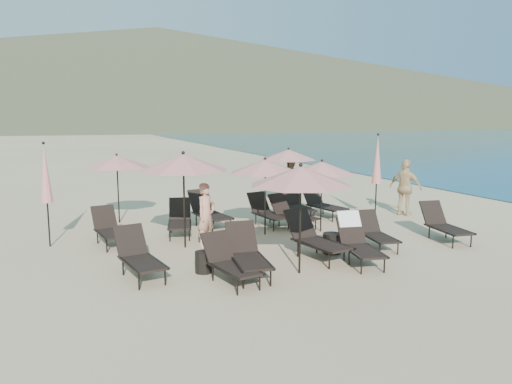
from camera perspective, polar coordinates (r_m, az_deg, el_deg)
name	(u,v)px	position (r m, az deg, el deg)	size (l,w,h in m)	color
ground	(335,260)	(11.61, 9.02, -7.70)	(800.00, 800.00, 0.00)	#D6BA8C
volcanic_headland	(176,76)	(322.31, -9.16, 12.91)	(690.00, 690.00, 55.00)	brown
lounger_0	(139,255)	(10.51, -13.25, -7.07)	(0.86, 1.73, 0.96)	black
lounger_1	(247,253)	(10.35, -1.00, -6.98)	(0.89, 1.79, 0.99)	black
lounger_2	(229,261)	(9.94, -3.08, -7.93)	(0.85, 1.63, 0.89)	black
lounger_3	(315,237)	(11.62, 6.77, -5.16)	(0.97, 1.89, 1.04)	black
lounger_4	(358,240)	(11.45, 11.55, -5.41)	(0.95, 1.77, 1.05)	black
lounger_5	(444,224)	(14.01, 20.69, -3.43)	(0.88, 1.73, 0.95)	black
lounger_6	(109,228)	(13.24, -16.44, -3.99)	(0.79, 1.65, 0.91)	black
lounger_7	(180,219)	(13.91, -8.71, -3.08)	(1.01, 1.72, 0.93)	black
lounger_8	(209,211)	(14.73, -5.43, -2.16)	(0.91, 1.87, 1.03)	black
lounger_9	(267,211)	(14.89, 1.29, -2.20)	(0.81, 1.67, 0.92)	black
lounger_10	(291,213)	(14.69, 4.03, -2.36)	(1.05, 1.71, 0.92)	black
lounger_11	(322,203)	(16.25, 7.59, -1.25)	(0.94, 1.77, 0.97)	black
lounger_12	(296,204)	(16.01, 4.65, -1.39)	(0.77, 1.70, 0.95)	black
lounger_13	(376,232)	(12.76, 13.53, -4.48)	(0.81, 1.55, 0.85)	black
umbrella_open_0	(183,163)	(12.28, -8.30, 3.35)	(2.24, 2.24, 2.41)	black
umbrella_open_1	(265,166)	(13.54, 1.06, 2.96)	(1.99, 1.99, 2.14)	black
umbrella_open_2	(322,168)	(14.01, 7.54, 2.76)	(1.91, 1.91, 2.06)	black
umbrella_open_3	(117,162)	(15.61, -15.62, 3.37)	(1.98, 1.98, 2.13)	black
umbrella_open_4	(288,155)	(17.56, 3.73, 4.28)	(1.99, 1.99, 2.14)	black
umbrella_open_5	(301,176)	(10.18, 5.13, 1.82)	(2.15, 2.15, 2.32)	black
umbrella_closed_0	(377,160)	(15.89, 13.69, 3.56)	(0.32, 0.32, 2.71)	black
umbrella_closed_1	(45,174)	(13.33, -22.93, 1.89)	(0.31, 0.31, 2.63)	black
side_table_0	(204,262)	(10.61, -6.01, -7.97)	(0.36, 0.36, 0.45)	black
side_table_1	(332,243)	(12.12, 8.66, -5.80)	(0.43, 0.43, 0.48)	black
beachgoer_a	(206,215)	(12.52, -5.71, -2.63)	(0.59, 0.38, 1.61)	tan
beachgoer_b	(291,181)	(18.61, 3.97, 1.30)	(0.82, 0.64, 1.69)	#9D7351
beachgoer_c	(406,188)	(16.98, 16.72, 0.49)	(1.08, 0.45, 1.85)	tan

